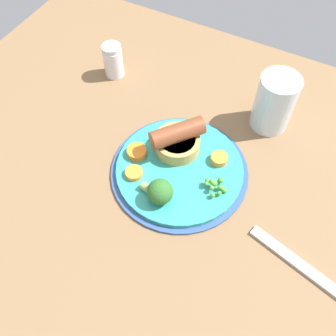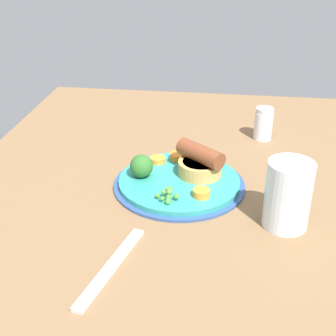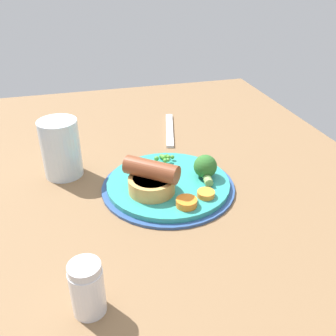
{
  "view_description": "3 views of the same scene",
  "coord_description": "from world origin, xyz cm",
  "px_view_note": "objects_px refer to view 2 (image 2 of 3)",
  "views": [
    {
      "loc": [
        11.32,
        -31.31,
        57.19
      ],
      "look_at": [
        -4.56,
        -0.94,
        5.77
      ],
      "focal_mm": 40.0,
      "sensor_mm": 36.0,
      "label": 1
    },
    {
      "loc": [
        69.23,
        8.61,
        45.36
      ],
      "look_at": [
        -2.82,
        -1.06,
        6.74
      ],
      "focal_mm": 50.0,
      "sensor_mm": 36.0,
      "label": 2
    },
    {
      "loc": [
        -57.44,
        15.5,
        39.55
      ],
      "look_at": [
        -2.59,
        0.76,
        6.71
      ],
      "focal_mm": 40.0,
      "sensor_mm": 36.0,
      "label": 3
    }
  ],
  "objects_px": {
    "broccoli_floret_near": "(142,166)",
    "drinking_glass": "(288,195)",
    "fork": "(111,267)",
    "sausage_pudding": "(200,163)",
    "dinner_plate": "(179,183)",
    "pea_pile": "(168,194)",
    "carrot_slice_0": "(179,156)",
    "carrot_slice_3": "(158,160)",
    "carrot_slice_4": "(201,193)",
    "salt_shaker": "(263,124)"
  },
  "relations": [
    {
      "from": "broccoli_floret_near",
      "to": "carrot_slice_3",
      "type": "distance_m",
      "value": 0.06
    },
    {
      "from": "carrot_slice_4",
      "to": "drinking_glass",
      "type": "height_order",
      "value": "drinking_glass"
    },
    {
      "from": "carrot_slice_3",
      "to": "fork",
      "type": "height_order",
      "value": "carrot_slice_3"
    },
    {
      "from": "dinner_plate",
      "to": "carrot_slice_0",
      "type": "relative_size",
      "value": 6.92
    },
    {
      "from": "broccoli_floret_near",
      "to": "carrot_slice_4",
      "type": "distance_m",
      "value": 0.13
    },
    {
      "from": "sausage_pudding",
      "to": "carrot_slice_4",
      "type": "xyz_separation_m",
      "value": [
        0.08,
        0.01,
        -0.02
      ]
    },
    {
      "from": "drinking_glass",
      "to": "salt_shaker",
      "type": "height_order",
      "value": "drinking_glass"
    },
    {
      "from": "pea_pile",
      "to": "drinking_glass",
      "type": "height_order",
      "value": "drinking_glass"
    },
    {
      "from": "sausage_pudding",
      "to": "carrot_slice_3",
      "type": "xyz_separation_m",
      "value": [
        -0.04,
        -0.08,
        -0.02
      ]
    },
    {
      "from": "sausage_pudding",
      "to": "carrot_slice_0",
      "type": "height_order",
      "value": "sausage_pudding"
    },
    {
      "from": "carrot_slice_4",
      "to": "fork",
      "type": "height_order",
      "value": "carrot_slice_4"
    },
    {
      "from": "drinking_glass",
      "to": "salt_shaker",
      "type": "distance_m",
      "value": 0.33
    },
    {
      "from": "carrot_slice_0",
      "to": "carrot_slice_4",
      "type": "height_order",
      "value": "same"
    },
    {
      "from": "fork",
      "to": "broccoli_floret_near",
      "type": "bearing_deg",
      "value": -165.42
    },
    {
      "from": "carrot_slice_0",
      "to": "drinking_glass",
      "type": "xyz_separation_m",
      "value": [
        0.18,
        0.19,
        0.03
      ]
    },
    {
      "from": "carrot_slice_4",
      "to": "fork",
      "type": "xyz_separation_m",
      "value": [
        0.18,
        -0.11,
        -0.02
      ]
    },
    {
      "from": "carrot_slice_0",
      "to": "drinking_glass",
      "type": "height_order",
      "value": "drinking_glass"
    },
    {
      "from": "sausage_pudding",
      "to": "pea_pile",
      "type": "xyz_separation_m",
      "value": [
        0.09,
        -0.04,
        -0.01
      ]
    },
    {
      "from": "sausage_pudding",
      "to": "carrot_slice_4",
      "type": "height_order",
      "value": "sausage_pudding"
    },
    {
      "from": "dinner_plate",
      "to": "broccoli_floret_near",
      "type": "relative_size",
      "value": 4.08
    },
    {
      "from": "sausage_pudding",
      "to": "fork",
      "type": "relative_size",
      "value": 0.51
    },
    {
      "from": "carrot_slice_0",
      "to": "carrot_slice_3",
      "type": "distance_m",
      "value": 0.04
    },
    {
      "from": "pea_pile",
      "to": "broccoli_floret_near",
      "type": "xyz_separation_m",
      "value": [
        -0.07,
        -0.06,
        0.01
      ]
    },
    {
      "from": "pea_pile",
      "to": "carrot_slice_4",
      "type": "height_order",
      "value": "pea_pile"
    },
    {
      "from": "carrot_slice_3",
      "to": "salt_shaker",
      "type": "xyz_separation_m",
      "value": [
        -0.17,
        0.21,
        0.02
      ]
    },
    {
      "from": "broccoli_floret_near",
      "to": "drinking_glass",
      "type": "xyz_separation_m",
      "value": [
        0.1,
        0.25,
        0.02
      ]
    },
    {
      "from": "drinking_glass",
      "to": "dinner_plate",
      "type": "bearing_deg",
      "value": -119.05
    },
    {
      "from": "carrot_slice_0",
      "to": "fork",
      "type": "height_order",
      "value": "carrot_slice_0"
    },
    {
      "from": "broccoli_floret_near",
      "to": "fork",
      "type": "distance_m",
      "value": 0.24
    },
    {
      "from": "carrot_slice_4",
      "to": "drinking_glass",
      "type": "distance_m",
      "value": 0.15
    },
    {
      "from": "fork",
      "to": "sausage_pudding",
      "type": "bearing_deg",
      "value": 173.01
    },
    {
      "from": "fork",
      "to": "drinking_glass",
      "type": "xyz_separation_m",
      "value": [
        -0.14,
        0.24,
        0.05
      ]
    },
    {
      "from": "sausage_pudding",
      "to": "carrot_slice_4",
      "type": "bearing_deg",
      "value": -44.35
    },
    {
      "from": "pea_pile",
      "to": "fork",
      "type": "xyz_separation_m",
      "value": [
        0.17,
        -0.06,
        -0.02
      ]
    },
    {
      "from": "carrot_slice_0",
      "to": "drinking_glass",
      "type": "relative_size",
      "value": 0.31
    },
    {
      "from": "carrot_slice_4",
      "to": "salt_shaker",
      "type": "bearing_deg",
      "value": 158.08
    },
    {
      "from": "carrot_slice_3",
      "to": "broccoli_floret_near",
      "type": "bearing_deg",
      "value": -18.65
    },
    {
      "from": "pea_pile",
      "to": "dinner_plate",
      "type": "bearing_deg",
      "value": 171.71
    },
    {
      "from": "dinner_plate",
      "to": "pea_pile",
      "type": "height_order",
      "value": "pea_pile"
    },
    {
      "from": "dinner_plate",
      "to": "sausage_pudding",
      "type": "xyz_separation_m",
      "value": [
        -0.02,
        0.03,
        0.03
      ]
    },
    {
      "from": "broccoli_floret_near",
      "to": "salt_shaker",
      "type": "distance_m",
      "value": 0.32
    },
    {
      "from": "sausage_pudding",
      "to": "drinking_glass",
      "type": "height_order",
      "value": "drinking_glass"
    },
    {
      "from": "salt_shaker",
      "to": "drinking_glass",
      "type": "bearing_deg",
      "value": 3.51
    },
    {
      "from": "dinner_plate",
      "to": "broccoli_floret_near",
      "type": "height_order",
      "value": "broccoli_floret_near"
    },
    {
      "from": "dinner_plate",
      "to": "carrot_slice_3",
      "type": "height_order",
      "value": "carrot_slice_3"
    },
    {
      "from": "salt_shaker",
      "to": "dinner_plate",
      "type": "bearing_deg",
      "value": -34.39
    },
    {
      "from": "sausage_pudding",
      "to": "carrot_slice_4",
      "type": "distance_m",
      "value": 0.08
    },
    {
      "from": "fork",
      "to": "pea_pile",
      "type": "bearing_deg",
      "value": 175.61
    },
    {
      "from": "sausage_pudding",
      "to": "broccoli_floret_near",
      "type": "height_order",
      "value": "sausage_pudding"
    },
    {
      "from": "sausage_pudding",
      "to": "carrot_slice_4",
      "type": "relative_size",
      "value": 3.17
    }
  ]
}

